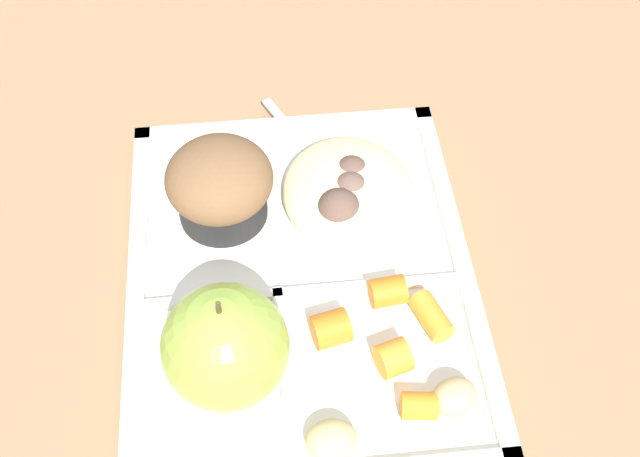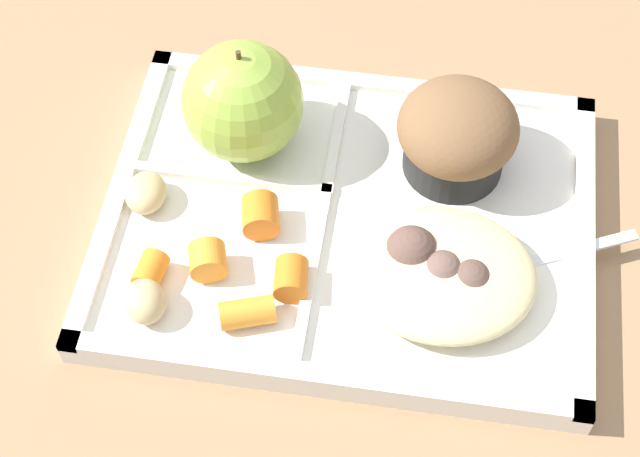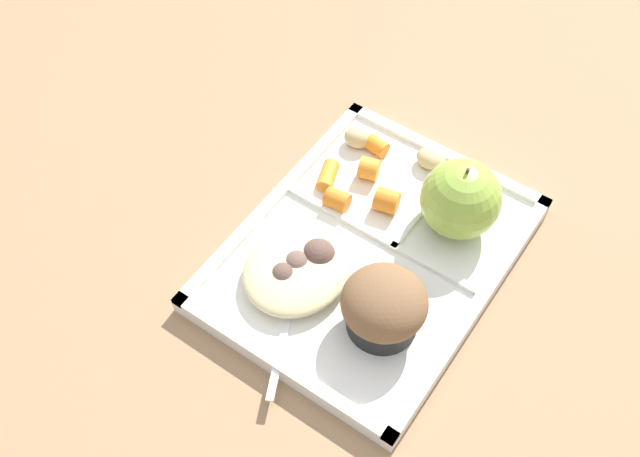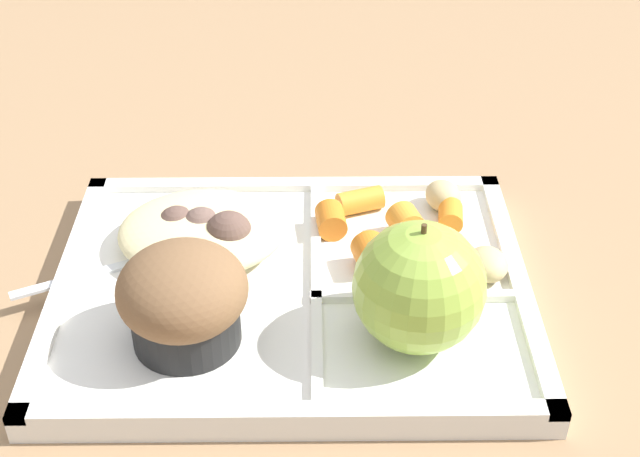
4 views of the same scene
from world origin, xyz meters
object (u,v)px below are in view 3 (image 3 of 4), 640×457
Objects in this scene: lunch_tray at (370,254)px; plastic_fork at (289,311)px; bran_muffin at (384,306)px; green_apple at (461,199)px.

lunch_tray reaches higher than plastic_fork.
bran_muffin is at bearing 115.94° from plastic_fork.
bran_muffin is (0.07, 0.06, 0.04)m from lunch_tray.
lunch_tray is 0.11m from green_apple.
plastic_fork is (0.11, -0.03, 0.01)m from lunch_tray.
green_apple is 1.09× the size of bran_muffin.
green_apple is (-0.08, 0.06, 0.05)m from lunch_tray.
plastic_fork is at bearing -14.10° from lunch_tray.
green_apple reaches higher than lunch_tray.
bran_muffin is at bearing 39.65° from lunch_tray.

